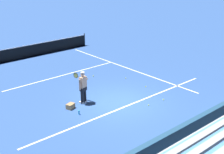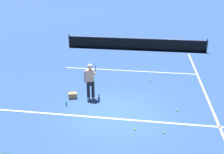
{
  "view_description": "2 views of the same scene",
  "coord_description": "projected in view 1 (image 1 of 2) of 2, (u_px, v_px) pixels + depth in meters",
  "views": [
    {
      "loc": [
        -10.08,
        -10.85,
        7.04
      ],
      "look_at": [
        -0.18,
        0.48,
        1.35
      ],
      "focal_mm": 50.0,
      "sensor_mm": 36.0,
      "label": 1
    },
    {
      "loc": [
        1.3,
        -9.92,
        5.52
      ],
      "look_at": [
        -0.43,
        1.18,
        1.2
      ],
      "focal_mm": 42.0,
      "sensor_mm": 36.0,
      "label": 2
    }
  ],
  "objects": [
    {
      "name": "tennis_ball_toward_net",
      "position": [
        126.0,
        78.0,
        19.62
      ],
      "size": [
        0.07,
        0.07,
        0.07
      ],
      "primitive_type": "sphere",
      "color": "#CCE533",
      "rests_on": "ground"
    },
    {
      "name": "tennis_ball_on_baseline",
      "position": [
        93.0,
        76.0,
        19.99
      ],
      "size": [
        0.07,
        0.07,
        0.07
      ],
      "primitive_type": "sphere",
      "color": "#CCE533",
      "rests_on": "ground"
    },
    {
      "name": "tennis_player",
      "position": [
        83.0,
        87.0,
        16.01
      ],
      "size": [
        0.59,
        1.06,
        1.71
      ],
      "color": "black",
      "rests_on": "ground"
    },
    {
      "name": "court_baseline_white",
      "position": [
        127.0,
        106.0,
        15.98
      ],
      "size": [
        12.0,
        0.1,
        0.01
      ],
      "primitive_type": "cube",
      "color": "white",
      "rests_on": "ground"
    },
    {
      "name": "ground_plane",
      "position": [
        121.0,
        103.0,
        16.34
      ],
      "size": [
        160.0,
        160.0,
        0.0
      ],
      "primitive_type": "plane",
      "color": "#2D5193"
    },
    {
      "name": "tennis_net",
      "position": [
        26.0,
        51.0,
        23.64
      ],
      "size": [
        11.09,
        0.09,
        1.07
      ],
      "color": "#33383D",
      "rests_on": "ground"
    },
    {
      "name": "court_sideline_white",
      "position": [
        125.0,
        67.0,
        21.68
      ],
      "size": [
        0.1,
        12.0,
        0.01
      ],
      "primitive_type": "cube",
      "color": "white",
      "rests_on": "ground"
    },
    {
      "name": "court_service_line_white",
      "position": [
        63.0,
        75.0,
        20.21
      ],
      "size": [
        8.22,
        0.1,
        0.01
      ],
      "primitive_type": "cube",
      "color": "white",
      "rests_on": "ground"
    },
    {
      "name": "tennis_ball_by_box",
      "position": [
        146.0,
        87.0,
        18.31
      ],
      "size": [
        0.07,
        0.07,
        0.07
      ],
      "primitive_type": "sphere",
      "color": "#CCE533",
      "rests_on": "ground"
    },
    {
      "name": "back_wall_sponsor_board",
      "position": [
        199.0,
        128.0,
        12.81
      ],
      "size": [
        22.12,
        0.25,
        1.1
      ],
      "color": "navy",
      "rests_on": "ground"
    },
    {
      "name": "tennis_ball_near_player",
      "position": [
        163.0,
        100.0,
        16.61
      ],
      "size": [
        0.07,
        0.07,
        0.07
      ],
      "primitive_type": "sphere",
      "color": "#CCE533",
      "rests_on": "ground"
    },
    {
      "name": "water_bottle",
      "position": [
        79.0,
        112.0,
        15.06
      ],
      "size": [
        0.07,
        0.07,
        0.22
      ],
      "primitive_type": "cylinder",
      "color": "#33B2E5",
      "rests_on": "ground"
    },
    {
      "name": "tennis_ball_far_right",
      "position": [
        149.0,
        105.0,
        15.99
      ],
      "size": [
        0.07,
        0.07,
        0.07
      ],
      "primitive_type": "sphere",
      "color": "#CCE533",
      "rests_on": "ground"
    },
    {
      "name": "ball_box_cardboard",
      "position": [
        70.0,
        106.0,
        15.66
      ],
      "size": [
        0.47,
        0.41,
        0.26
      ],
      "primitive_type": "cube",
      "rotation": [
        0.0,
        0.0,
        0.31
      ],
      "color": "#A87F51",
      "rests_on": "ground"
    }
  ]
}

